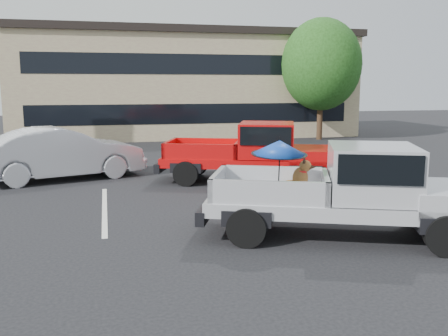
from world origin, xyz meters
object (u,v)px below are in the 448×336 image
at_px(tree_right, 321,65).
at_px(silver_sedan, 62,153).
at_px(red_pickup, 261,150).
at_px(tree_back, 234,66).
at_px(silver_pickup, 359,187).

xyz_separation_m(tree_right, silver_sedan, (-13.31, -9.50, -3.35)).
relative_size(red_pickup, silver_sedan, 1.17).
height_order(tree_right, tree_back, tree_back).
relative_size(tree_back, red_pickup, 1.17).
xyz_separation_m(tree_right, tree_back, (-3.00, 8.00, 0.20)).
height_order(silver_pickup, red_pickup, silver_pickup).
height_order(tree_back, red_pickup, tree_back).
distance_m(tree_back, red_pickup, 20.20).
bearing_deg(tree_right, silver_sedan, -144.47).
bearing_deg(silver_pickup, red_pickup, 112.89).
bearing_deg(tree_back, tree_right, -69.44).
relative_size(tree_right, red_pickup, 1.12).
bearing_deg(red_pickup, silver_pickup, -68.48).
distance_m(tree_back, silver_pickup, 26.12).
xyz_separation_m(tree_back, red_pickup, (-4.13, -19.48, -3.38)).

